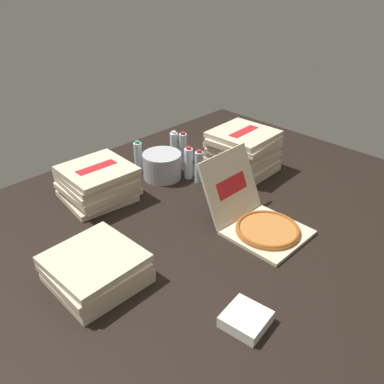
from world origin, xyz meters
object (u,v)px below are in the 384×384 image
(water_bottle_4, at_px, (189,163))
(napkin_pile, at_px, (246,319))
(pizza_stack_center_far, at_px, (97,183))
(water_bottle_1, at_px, (138,157))
(open_pizza_box, at_px, (258,219))
(water_bottle_0, at_px, (174,147))
(pizza_stack_right_mid, at_px, (96,269))
(water_bottle_3, at_px, (199,167))
(water_bottle_2, at_px, (183,148))
(pizza_stack_right_near, at_px, (243,151))
(ice_bucket, at_px, (162,165))

(water_bottle_4, relative_size, napkin_pile, 1.33)
(pizza_stack_center_far, relative_size, water_bottle_1, 1.90)
(open_pizza_box, bearing_deg, water_bottle_1, 91.73)
(water_bottle_0, bearing_deg, water_bottle_1, 170.79)
(open_pizza_box, height_order, pizza_stack_right_mid, open_pizza_box)
(pizza_stack_center_far, bearing_deg, water_bottle_3, -26.40)
(pizza_stack_center_far, xyz_separation_m, water_bottle_2, (0.75, -0.00, 0.00))
(open_pizza_box, distance_m, water_bottle_1, 1.03)
(open_pizza_box, relative_size, pizza_stack_center_far, 1.27)
(water_bottle_1, xyz_separation_m, napkin_pile, (-0.55, -1.41, -0.08))
(pizza_stack_right_mid, relative_size, pizza_stack_right_near, 0.92)
(napkin_pile, bearing_deg, pizza_stack_right_near, 39.44)
(ice_bucket, xyz_separation_m, water_bottle_1, (-0.06, 0.18, 0.02))
(pizza_stack_right_mid, height_order, water_bottle_0, water_bottle_0)
(ice_bucket, bearing_deg, water_bottle_0, 29.43)
(ice_bucket, relative_size, napkin_pile, 1.51)
(water_bottle_0, bearing_deg, napkin_pile, -122.16)
(open_pizza_box, height_order, pizza_stack_center_far, open_pizza_box)
(pizza_stack_center_far, height_order, water_bottle_3, water_bottle_3)
(pizza_stack_right_near, bearing_deg, napkin_pile, -140.56)
(pizza_stack_center_far, xyz_separation_m, pizza_stack_right_near, (0.95, -0.41, 0.04))
(water_bottle_0, bearing_deg, water_bottle_4, -113.18)
(water_bottle_0, relative_size, water_bottle_1, 1.00)
(ice_bucket, xyz_separation_m, water_bottle_4, (0.12, -0.14, 0.02))
(ice_bucket, distance_m, water_bottle_1, 0.19)
(open_pizza_box, distance_m, water_bottle_3, 0.64)
(ice_bucket, bearing_deg, pizza_stack_right_mid, -148.55)
(water_bottle_0, relative_size, napkin_pile, 1.33)
(water_bottle_0, height_order, water_bottle_4, same)
(pizza_stack_center_far, xyz_separation_m, ice_bucket, (0.48, -0.08, -0.02))
(pizza_stack_center_far, height_order, pizza_stack_right_mid, pizza_stack_center_far)
(pizza_stack_right_near, height_order, water_bottle_4, pizza_stack_right_near)
(ice_bucket, distance_m, water_bottle_4, 0.18)
(ice_bucket, relative_size, water_bottle_3, 1.14)
(water_bottle_0, bearing_deg, open_pizza_box, -105.34)
(pizza_stack_right_mid, relative_size, napkin_pile, 2.35)
(pizza_stack_right_near, distance_m, water_bottle_1, 0.74)
(open_pizza_box, height_order, water_bottle_0, open_pizza_box)
(ice_bucket, bearing_deg, napkin_pile, -116.73)
(pizza_stack_center_far, bearing_deg, water_bottle_4, -19.79)
(water_bottle_1, bearing_deg, water_bottle_0, -9.21)
(open_pizza_box, xyz_separation_m, pizza_stack_right_near, (0.50, 0.52, 0.08))
(pizza_stack_right_mid, relative_size, water_bottle_4, 1.77)
(water_bottle_4, bearing_deg, pizza_stack_right_near, -28.59)
(open_pizza_box, xyz_separation_m, water_bottle_1, (-0.03, 1.03, 0.04))
(water_bottle_3, relative_size, napkin_pile, 1.33)
(pizza_stack_right_near, height_order, napkin_pile, pizza_stack_right_near)
(pizza_stack_center_far, bearing_deg, water_bottle_2, -0.27)
(ice_bucket, bearing_deg, pizza_stack_right_near, -34.86)
(water_bottle_3, height_order, water_bottle_4, same)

